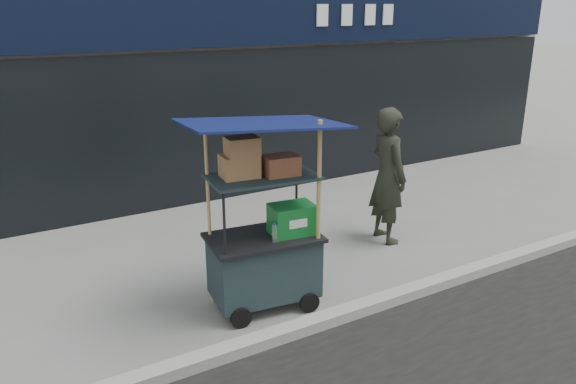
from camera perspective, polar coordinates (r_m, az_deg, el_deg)
ground at (r=6.17m, az=5.85°, el=-11.46°), size 80.00×80.00×0.00m
curb at (r=6.00m, az=7.02°, el=-11.76°), size 80.00×0.18×0.12m
vendor_cart at (r=5.84m, az=-2.33°, el=-5.16°), size 1.65×1.26×2.07m
vendor_man at (r=7.56m, az=10.12°, el=1.66°), size 0.51×0.71×1.83m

